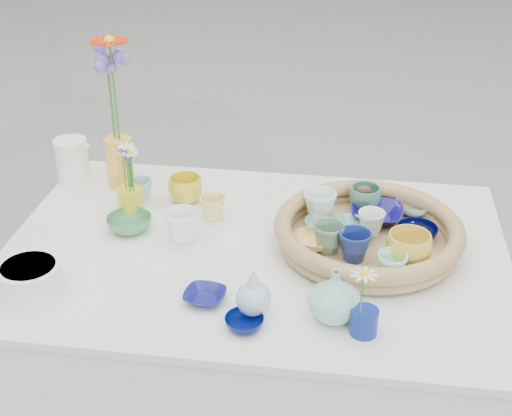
# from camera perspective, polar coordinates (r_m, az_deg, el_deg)

# --- Properties ---
(wicker_tray) EXTENTS (0.47, 0.47, 0.08)m
(wicker_tray) POSITION_cam_1_polar(r_m,az_deg,el_deg) (1.81, 8.97, -2.02)
(wicker_tray) COLOR olive
(wicker_tray) RESTS_ON display_table
(tray_ceramic_0) EXTENTS (0.14, 0.14, 0.03)m
(tray_ceramic_0) POSITION_cam_1_polar(r_m,az_deg,el_deg) (1.90, 9.65, -0.48)
(tray_ceramic_0) COLOR #100C5A
(tray_ceramic_0) RESTS_ON wicker_tray
(tray_ceramic_1) EXTENTS (0.11, 0.11, 0.03)m
(tray_ceramic_1) POSITION_cam_1_polar(r_m,az_deg,el_deg) (1.84, 12.75, -1.94)
(tray_ceramic_1) COLOR black
(tray_ceramic_1) RESTS_ON wicker_tray
(tray_ceramic_2) EXTENTS (0.11, 0.11, 0.09)m
(tray_ceramic_2) POSITION_cam_1_polar(r_m,az_deg,el_deg) (1.72, 12.11, -3.29)
(tray_ceramic_2) COLOR gold
(tray_ceramic_2) RESTS_ON wicker_tray
(tray_ceramic_3) EXTENTS (0.16, 0.16, 0.03)m
(tray_ceramic_3) POSITION_cam_1_polar(r_m,az_deg,el_deg) (1.82, 7.75, -1.82)
(tray_ceramic_3) COLOR #579D80
(tray_ceramic_3) RESTS_ON wicker_tray
(tray_ceramic_4) EXTENTS (0.10, 0.10, 0.07)m
(tray_ceramic_4) POSITION_cam_1_polar(r_m,az_deg,el_deg) (1.74, 5.80, -2.39)
(tray_ceramic_4) COLOR slate
(tray_ceramic_4) RESTS_ON wicker_tray
(tray_ceramic_5) EXTENTS (0.11, 0.11, 0.03)m
(tray_ceramic_5) POSITION_cam_1_polar(r_m,az_deg,el_deg) (1.84, 5.38, -1.39)
(tray_ceramic_5) COLOR #9FC8B5
(tray_ceramic_5) RESTS_ON wicker_tray
(tray_ceramic_6) EXTENTS (0.11, 0.11, 0.08)m
(tray_ceramic_6) POSITION_cam_1_polar(r_m,az_deg,el_deg) (1.87, 5.13, 0.15)
(tray_ceramic_6) COLOR white
(tray_ceramic_6) RESTS_ON wicker_tray
(tray_ceramic_7) EXTENTS (0.07, 0.07, 0.06)m
(tray_ceramic_7) POSITION_cam_1_polar(r_m,az_deg,el_deg) (1.83, 9.20, -1.20)
(tray_ceramic_7) COLOR white
(tray_ceramic_7) RESTS_ON wicker_tray
(tray_ceramic_8) EXTENTS (0.10, 0.10, 0.03)m
(tray_ceramic_8) POSITION_cam_1_polar(r_m,az_deg,el_deg) (1.96, 12.48, 0.06)
(tray_ceramic_8) COLOR #8CBEE8
(tray_ceramic_8) RESTS_ON wicker_tray
(tray_ceramic_9) EXTENTS (0.09, 0.09, 0.08)m
(tray_ceramic_9) POSITION_cam_1_polar(r_m,az_deg,el_deg) (1.72, 7.89, -3.03)
(tray_ceramic_9) COLOR navy
(tray_ceramic_9) RESTS_ON wicker_tray
(tray_ceramic_10) EXTENTS (0.10, 0.10, 0.03)m
(tray_ceramic_10) POSITION_cam_1_polar(r_m,az_deg,el_deg) (1.77, 4.55, -2.69)
(tray_ceramic_10) COLOR #F1C065
(tray_ceramic_10) RESTS_ON wicker_tray
(tray_ceramic_11) EXTENTS (0.07, 0.07, 0.07)m
(tray_ceramic_11) POSITION_cam_1_polar(r_m,az_deg,el_deg) (1.66, 10.79, -4.64)
(tray_ceramic_11) COLOR #A2ECCD
(tray_ceramic_11) RESTS_ON wicker_tray
(tray_ceramic_12) EXTENTS (0.09, 0.09, 0.07)m
(tray_ceramic_12) POSITION_cam_1_polar(r_m,az_deg,el_deg) (1.94, 8.70, 0.76)
(tray_ceramic_12) COLOR #44725F
(tray_ceramic_12) RESTS_ON wicker_tray
(loose_ceramic_0) EXTENTS (0.12, 0.12, 0.08)m
(loose_ceramic_0) POSITION_cam_1_polar(r_m,az_deg,el_deg) (2.00, -5.67, 1.50)
(loose_ceramic_0) COLOR gold
(loose_ceramic_0) RESTS_ON display_table
(loose_ceramic_1) EXTENTS (0.09, 0.09, 0.07)m
(loose_ceramic_1) POSITION_cam_1_polar(r_m,az_deg,el_deg) (1.91, -3.48, 0.03)
(loose_ceramic_1) COLOR #F0D772
(loose_ceramic_1) RESTS_ON display_table
(loose_ceramic_2) EXTENTS (0.13, 0.13, 0.04)m
(loose_ceramic_2) POSITION_cam_1_polar(r_m,az_deg,el_deg) (1.89, -10.09, -1.23)
(loose_ceramic_2) COLOR #3C804C
(loose_ceramic_2) RESTS_ON display_table
(loose_ceramic_3) EXTENTS (0.11, 0.11, 0.08)m
(loose_ceramic_3) POSITION_cam_1_polar(r_m,az_deg,el_deg) (1.82, -5.90, -1.45)
(loose_ceramic_3) COLOR white
(loose_ceramic_3) RESTS_ON display_table
(loose_ceramic_4) EXTENTS (0.10, 0.10, 0.02)m
(loose_ceramic_4) POSITION_cam_1_polar(r_m,az_deg,el_deg) (1.61, -4.11, -7.07)
(loose_ceramic_4) COLOR navy
(loose_ceramic_4) RESTS_ON display_table
(loose_ceramic_5) EXTENTS (0.09, 0.09, 0.07)m
(loose_ceramic_5) POSITION_cam_1_polar(r_m,az_deg,el_deg) (2.02, -9.23, 1.40)
(loose_ceramic_5) COLOR #8BBAAA
(loose_ceramic_5) RESTS_ON display_table
(loose_ceramic_6) EXTENTS (0.09, 0.09, 0.03)m
(loose_ceramic_6) POSITION_cam_1_polar(r_m,az_deg,el_deg) (1.53, -0.94, -9.16)
(loose_ceramic_6) COLOR #030D52
(loose_ceramic_6) RESTS_ON display_table
(fluted_bowl) EXTENTS (0.17, 0.17, 0.08)m
(fluted_bowl) POSITION_cam_1_polar(r_m,az_deg,el_deg) (1.69, -17.60, -5.48)
(fluted_bowl) COLOR white
(fluted_bowl) RESTS_ON display_table
(bud_vase_paleblue) EXTENTS (0.08, 0.08, 0.12)m
(bud_vase_paleblue) POSITION_cam_1_polar(r_m,az_deg,el_deg) (1.54, -0.21, -6.65)
(bud_vase_paleblue) COLOR #A9BECF
(bud_vase_paleblue) RESTS_ON display_table
(bud_vase_seafoam) EXTENTS (0.12, 0.12, 0.12)m
(bud_vase_seafoam) POSITION_cam_1_polar(r_m,az_deg,el_deg) (1.54, 6.29, -6.94)
(bud_vase_seafoam) COLOR #87C1B3
(bud_vase_seafoam) RESTS_ON display_table
(bud_vase_cobalt) EXTENTS (0.07, 0.07, 0.06)m
(bud_vase_cobalt) POSITION_cam_1_polar(r_m,az_deg,el_deg) (1.53, 8.64, -8.98)
(bud_vase_cobalt) COLOR navy
(bud_vase_cobalt) RESTS_ON display_table
(single_daisy) EXTENTS (0.08, 0.08, 0.12)m
(single_daisy) POSITION_cam_1_polar(r_m,az_deg,el_deg) (1.47, 8.47, -6.89)
(single_daisy) COLOR white
(single_daisy) RESTS_ON bud_vase_cobalt
(tall_vase_yellow) EXTENTS (0.10, 0.10, 0.15)m
(tall_vase_yellow) POSITION_cam_1_polar(r_m,az_deg,el_deg) (2.10, -10.84, 3.63)
(tall_vase_yellow) COLOR #FFB13A
(tall_vase_yellow) RESTS_ON display_table
(gerbera) EXTENTS (0.15, 0.15, 0.30)m
(gerbera) POSITION_cam_1_polar(r_m,az_deg,el_deg) (2.02, -11.26, 9.13)
(gerbera) COLOR red
(gerbera) RESTS_ON tall_vase_yellow
(hydrangea) EXTENTS (0.10, 0.10, 0.30)m
(hydrangea) POSITION_cam_1_polar(r_m,az_deg,el_deg) (2.05, -11.52, 8.39)
(hydrangea) COLOR #855EC4
(hydrangea) RESTS_ON tall_vase_yellow
(white_pitcher) EXTENTS (0.16, 0.14, 0.13)m
(white_pitcher) POSITION_cam_1_polar(r_m,az_deg,el_deg) (2.16, -14.50, 3.70)
(white_pitcher) COLOR white
(white_pitcher) RESTS_ON display_table
(daisy_cup) EXTENTS (0.08, 0.08, 0.08)m
(daisy_cup) POSITION_cam_1_polar(r_m,az_deg,el_deg) (1.96, -10.01, 0.51)
(daisy_cup) COLOR yellow
(daisy_cup) RESTS_ON display_table
(daisy_posy) EXTENTS (0.10, 0.10, 0.14)m
(daisy_posy) POSITION_cam_1_polar(r_m,az_deg,el_deg) (1.91, -10.03, 3.31)
(daisy_posy) COLOR white
(daisy_posy) RESTS_ON daisy_cup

